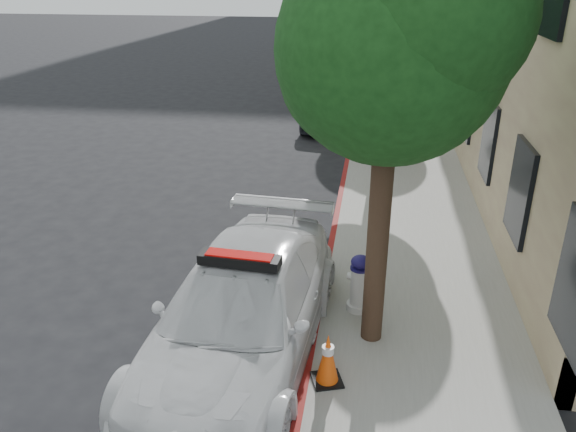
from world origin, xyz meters
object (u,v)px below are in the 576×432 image
Objects in this scene: fire_hydrant at (359,284)px; police_car at (242,312)px; traffic_cone at (328,359)px; parked_car_far at (341,80)px; parked_car_mid at (331,103)px.

police_car is at bearing -130.59° from fire_hydrant.
fire_hydrant is 1.31× the size of traffic_cone.
parked_car_far is 4.87× the size of fire_hydrant.
police_car is 2.02m from fire_hydrant.
parked_car_mid is at bearing 94.74° from traffic_cone.
police_car is at bearing -90.07° from parked_car_mid.
parked_car_mid is (0.10, 13.34, 0.01)m from police_car.
parked_car_far is at bearing 93.53° from traffic_cone.
fire_hydrant is (1.48, -12.08, -0.15)m from parked_car_mid.
traffic_cone is (1.25, -0.52, -0.25)m from police_car.
police_car is at bearing 157.48° from traffic_cone.
police_car is 1.18× the size of parked_car_mid.
parked_car_far is (-0.00, 4.77, -0.00)m from parked_car_mid.
police_car is 7.34× the size of traffic_cone.
fire_hydrant is (1.48, -16.85, -0.15)m from parked_car_far.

